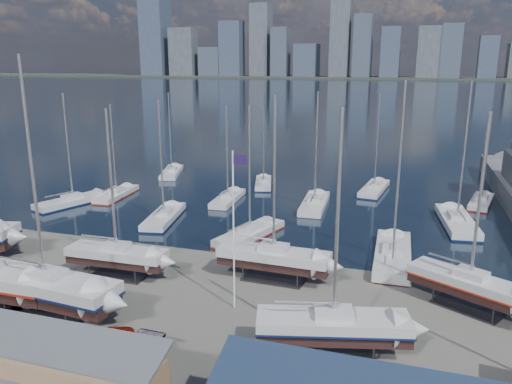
% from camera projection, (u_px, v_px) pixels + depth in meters
% --- Properties ---
extents(ground, '(1400.00, 1400.00, 0.00)m').
position_uv_depth(ground, '(173.00, 297.00, 39.84)').
color(ground, '#605E59').
rests_on(ground, ground).
extents(water, '(1400.00, 600.00, 0.40)m').
position_uv_depth(water, '(390.00, 91.00, 325.68)').
color(water, '#19253B').
rests_on(water, ground).
extents(far_shore, '(1400.00, 80.00, 2.20)m').
position_uv_depth(far_shore, '(403.00, 78.00, 565.07)').
color(far_shore, '#2D332D').
rests_on(far_shore, ground).
extents(skyline, '(639.14, 43.80, 107.69)m').
position_uv_depth(skyline, '(398.00, 43.00, 552.05)').
color(skyline, '#475166').
rests_on(skyline, far_shore).
extents(sailboat_cradle_2, '(8.95, 2.75, 14.60)m').
position_uv_depth(sailboat_cradle_2, '(117.00, 255.00, 43.13)').
color(sailboat_cradle_2, '#2D2D33').
rests_on(sailboat_cradle_2, ground).
extents(sailboat_cradle_3, '(11.92, 4.19, 18.69)m').
position_uv_depth(sailboat_cradle_3, '(46.00, 287.00, 36.52)').
color(sailboat_cradle_3, '#2D2D33').
rests_on(sailboat_cradle_3, ground).
extents(sailboat_cradle_4, '(9.69, 3.02, 15.70)m').
position_uv_depth(sailboat_cradle_4, '(274.00, 257.00, 42.48)').
color(sailboat_cradle_4, '#2D2D33').
rests_on(sailboat_cradle_4, ground).
extents(sailboat_cradle_5, '(10.10, 5.11, 15.75)m').
position_uv_depth(sailboat_cradle_5, '(333.00, 326.00, 31.44)').
color(sailboat_cradle_5, '#2D2D33').
rests_on(sailboat_cradle_5, ground).
extents(sailboat_cradle_6, '(9.28, 6.70, 14.93)m').
position_uv_depth(sailboat_cradle_6, '(470.00, 285.00, 37.39)').
color(sailboat_cradle_6, '#2D2D33').
rests_on(sailboat_cradle_6, ground).
extents(sailboat_moored_0, '(6.25, 10.50, 15.17)m').
position_uv_depth(sailboat_moored_0, '(73.00, 203.00, 65.56)').
color(sailboat_moored_0, black).
rests_on(sailboat_moored_0, water).
extents(sailboat_moored_1, '(3.22, 9.14, 13.40)m').
position_uv_depth(sailboat_moored_1, '(117.00, 195.00, 69.17)').
color(sailboat_moored_1, black).
rests_on(sailboat_moored_1, water).
extents(sailboat_moored_2, '(5.38, 9.69, 14.11)m').
position_uv_depth(sailboat_moored_2, '(172.00, 173.00, 82.79)').
color(sailboat_moored_2, black).
rests_on(sailboat_moored_2, water).
extents(sailboat_moored_3, '(4.58, 10.27, 14.84)m').
position_uv_depth(sailboat_moored_3, '(164.00, 218.00, 58.94)').
color(sailboat_moored_3, black).
rests_on(sailboat_moored_3, water).
extents(sailboat_moored_4, '(2.99, 9.02, 13.42)m').
position_uv_depth(sailboat_moored_4, '(228.00, 199.00, 66.98)').
color(sailboat_moored_4, black).
rests_on(sailboat_moored_4, water).
extents(sailboat_moored_5, '(4.50, 8.66, 12.46)m').
position_uv_depth(sailboat_moored_5, '(263.00, 184.00, 75.56)').
color(sailboat_moored_5, black).
rests_on(sailboat_moored_5, water).
extents(sailboat_moored_6, '(5.49, 10.22, 14.72)m').
position_uv_depth(sailboat_moored_6, '(250.00, 235.00, 53.22)').
color(sailboat_moored_6, black).
rests_on(sailboat_moored_6, water).
extents(sailboat_moored_7, '(3.52, 10.40, 15.45)m').
position_uv_depth(sailboat_moored_7, '(314.00, 205.00, 64.33)').
color(sailboat_moored_7, black).
rests_on(sailboat_moored_7, water).
extents(sailboat_moored_8, '(3.88, 10.11, 14.74)m').
position_uv_depth(sailboat_moored_8, '(374.00, 190.00, 71.98)').
color(sailboat_moored_8, black).
rests_on(sailboat_moored_8, water).
extents(sailboat_moored_9, '(3.58, 11.66, 17.47)m').
position_uv_depth(sailboat_moored_9, '(393.00, 257.00, 47.08)').
color(sailboat_moored_9, black).
rests_on(sailboat_moored_9, water).
extents(sailboat_moored_10, '(4.62, 11.73, 17.07)m').
position_uv_depth(sailboat_moored_10, '(457.00, 223.00, 57.01)').
color(sailboat_moored_10, black).
rests_on(sailboat_moored_10, water).
extents(sailboat_moored_11, '(4.19, 8.85, 12.76)m').
position_uv_depth(sailboat_moored_11, '(481.00, 203.00, 65.54)').
color(sailboat_moored_11, black).
rests_on(sailboat_moored_11, water).
extents(car_c, '(3.35, 5.03, 1.28)m').
position_uv_depth(car_c, '(110.00, 348.00, 31.57)').
color(car_c, gray).
rests_on(car_c, ground).
extents(car_d, '(2.38, 5.51, 1.58)m').
position_uv_depth(car_d, '(130.00, 364.00, 29.64)').
color(car_d, gray).
rests_on(car_d, ground).
extents(flagpole, '(1.07, 0.12, 12.15)m').
position_uv_depth(flagpole, '(235.00, 220.00, 36.30)').
color(flagpole, white).
rests_on(flagpole, ground).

